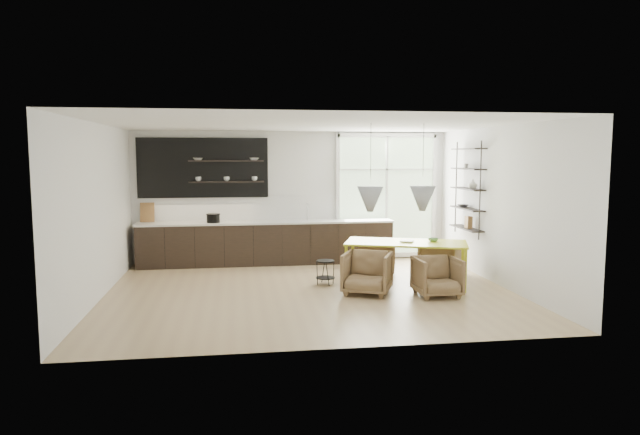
% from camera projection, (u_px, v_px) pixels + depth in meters
% --- Properties ---
extents(room, '(7.02, 6.01, 2.91)m').
position_uv_depth(room, '(332.00, 203.00, 10.98)').
color(room, tan).
rests_on(room, ground).
extents(kitchen_run, '(5.54, 0.69, 2.75)m').
position_uv_depth(kitchen_run, '(263.00, 237.00, 12.46)').
color(kitchen_run, black).
rests_on(kitchen_run, ground).
extents(right_shelving, '(0.26, 1.22, 1.90)m').
position_uv_depth(right_shelving, '(468.00, 191.00, 11.44)').
color(right_shelving, black).
rests_on(right_shelving, ground).
extents(dining_table, '(2.38, 1.65, 0.80)m').
position_uv_depth(dining_table, '(406.00, 245.00, 10.43)').
color(dining_table, gold).
rests_on(dining_table, ground).
extents(armchair_back_left, '(0.89, 0.90, 0.66)m').
position_uv_depth(armchair_back_left, '(377.00, 258.00, 11.40)').
color(armchair_back_left, brown).
rests_on(armchair_back_left, ground).
extents(armchair_back_right, '(1.04, 1.04, 0.69)m').
position_uv_depth(armchair_back_right, '(441.00, 259.00, 11.24)').
color(armchair_back_right, brown).
rests_on(armchair_back_right, ground).
extents(armchair_front_left, '(1.04, 1.05, 0.73)m').
position_uv_depth(armchair_front_left, '(367.00, 273.00, 9.78)').
color(armchair_front_left, brown).
rests_on(armchair_front_left, ground).
extents(armchair_front_right, '(0.73, 0.75, 0.67)m').
position_uv_depth(armchair_front_right, '(437.00, 277.00, 9.61)').
color(armchair_front_right, brown).
rests_on(armchair_front_right, ground).
extents(wire_stool, '(0.35, 0.35, 0.45)m').
position_uv_depth(wire_stool, '(325.00, 269.00, 10.49)').
color(wire_stool, black).
rests_on(wire_stool, ground).
extents(table_book, '(0.33, 0.37, 0.03)m').
position_uv_depth(table_book, '(401.00, 241.00, 10.49)').
color(table_book, white).
rests_on(table_book, dining_table).
extents(table_bowl, '(0.23, 0.23, 0.06)m').
position_uv_depth(table_bowl, '(433.00, 240.00, 10.49)').
color(table_bowl, '#53824B').
rests_on(table_bowl, dining_table).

